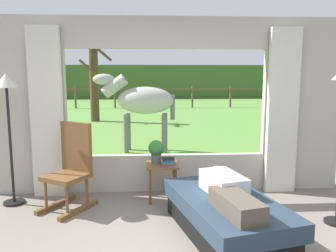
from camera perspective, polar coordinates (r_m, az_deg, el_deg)
name	(u,v)px	position (r m, az deg, el deg)	size (l,w,h in m)	color
back_wall_with_window	(166,108)	(5.09, -0.28, 2.99)	(5.20, 0.12, 2.55)	#ADA599
curtain_panel_left	(47,113)	(5.15, -19.34, 2.02)	(0.44, 0.10, 2.40)	beige
curtain_panel_right	(282,112)	(5.32, 18.32, 2.26)	(0.44, 0.10, 2.40)	beige
outdoor_pasture_lawn	(155,112)	(16.05, -2.23, 2.31)	(36.00, 21.68, 0.02)	#568438
distant_hill_ridge	(152,82)	(25.81, -2.60, 7.30)	(36.00, 2.00, 2.40)	#3F5E2B
recliner_sofa	(225,215)	(3.94, 9.43, -14.29)	(1.29, 1.87, 0.42)	black
reclining_person	(227,190)	(3.79, 9.71, -10.33)	(0.48, 1.42, 0.22)	silver
rocking_chair	(71,167)	(4.71, -15.62, -6.50)	(0.75, 0.82, 1.12)	brown
side_table	(162,170)	(4.82, -0.96, -7.30)	(0.44, 0.44, 0.52)	brown
potted_plant	(156,150)	(4.81, -1.95, -3.94)	(0.22, 0.22, 0.32)	#4C5156
book_stack	(168,161)	(4.73, 0.08, -5.84)	(0.18, 0.16, 0.10)	#59336B
floor_lamp_left	(7,100)	(4.97, -24.93, 3.95)	(0.32, 0.32, 1.75)	black
horse	(142,101)	(7.68, -4.35, 4.12)	(1.82, 0.68, 1.73)	#B2B2AD
pasture_tree	(94,76)	(12.99, -12.14, 8.03)	(1.33, 0.84, 3.42)	#4C3823
pasture_fence_line	(154,94)	(17.93, -2.34, 5.32)	(16.10, 0.10, 1.10)	brown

